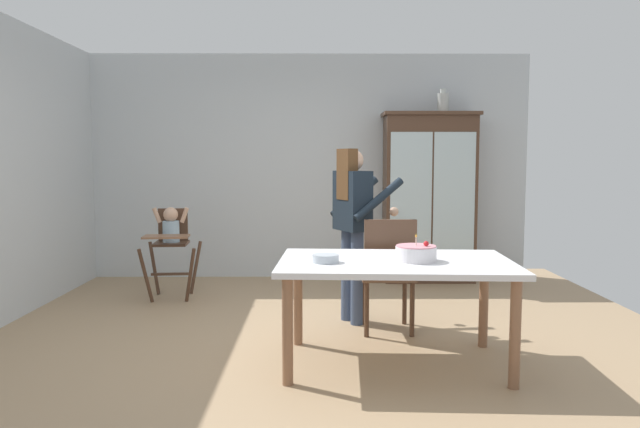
# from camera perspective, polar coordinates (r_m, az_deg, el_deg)

# --- Properties ---
(ground_plane) EXTENTS (6.24, 6.24, 0.00)m
(ground_plane) POSITION_cam_1_polar(r_m,az_deg,el_deg) (4.79, -1.63, -12.16)
(ground_plane) COLOR tan
(wall_back) EXTENTS (5.32, 0.06, 2.70)m
(wall_back) POSITION_cam_1_polar(r_m,az_deg,el_deg) (7.20, -1.19, 4.57)
(wall_back) COLOR silver
(wall_back) RESTS_ON ground_plane
(china_cabinet) EXTENTS (1.11, 0.48, 1.99)m
(china_cabinet) POSITION_cam_1_polar(r_m,az_deg,el_deg) (7.08, 10.48, 1.63)
(china_cabinet) COLOR #4C3323
(china_cabinet) RESTS_ON ground_plane
(ceramic_vase) EXTENTS (0.13, 0.13, 0.27)m
(ceramic_vase) POSITION_cam_1_polar(r_m,az_deg,el_deg) (7.13, 11.80, 10.53)
(ceramic_vase) COLOR #B2B7B2
(ceramic_vase) RESTS_ON china_cabinet
(high_chair_with_toddler) EXTENTS (0.62, 0.71, 0.95)m
(high_chair_with_toddler) POSITION_cam_1_polar(r_m,az_deg,el_deg) (6.30, -14.21, -2.04)
(high_chair_with_toddler) COLOR #4C3323
(high_chair_with_toddler) RESTS_ON ground_plane
(adult_person) EXTENTS (0.65, 0.64, 1.53)m
(adult_person) POSITION_cam_1_polar(r_m,az_deg,el_deg) (5.16, 3.22, 0.06)
(adult_person) COLOR #3D4C6B
(adult_person) RESTS_ON ground_plane
(dining_table) EXTENTS (1.65, 1.09, 0.74)m
(dining_table) POSITION_cam_1_polar(r_m,az_deg,el_deg) (4.15, 7.29, -5.59)
(dining_table) COLOR silver
(dining_table) RESTS_ON ground_plane
(birthday_cake) EXTENTS (0.28, 0.28, 0.19)m
(birthday_cake) POSITION_cam_1_polar(r_m,az_deg,el_deg) (4.11, 9.25, -3.76)
(birthday_cake) COLOR white
(birthday_cake) RESTS_ON dining_table
(serving_bowl) EXTENTS (0.18, 0.18, 0.05)m
(serving_bowl) POSITION_cam_1_polar(r_m,az_deg,el_deg) (4.01, 0.54, -4.32)
(serving_bowl) COLOR #B2BCC6
(serving_bowl) RESTS_ON dining_table
(dining_chair_far_side) EXTENTS (0.45, 0.45, 0.96)m
(dining_chair_far_side) POSITION_cam_1_polar(r_m,az_deg,el_deg) (4.88, 6.63, -5.15)
(dining_chair_far_side) COLOR #4C3323
(dining_chair_far_side) RESTS_ON ground_plane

